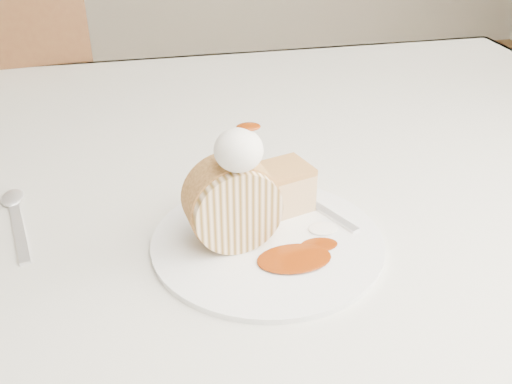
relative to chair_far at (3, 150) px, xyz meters
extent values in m
cube|color=beige|center=(0.38, -0.56, 0.20)|extent=(1.40, 0.90, 0.04)
cube|color=beige|center=(0.38, -0.11, 0.08)|extent=(1.40, 0.01, 0.28)
cylinder|color=brown|center=(1.00, -0.19, -0.17)|extent=(0.06, 0.06, 0.71)
cube|color=brown|center=(-0.01, 0.09, -0.08)|extent=(0.48, 0.48, 0.04)
cylinder|color=brown|center=(0.16, 0.29, -0.32)|extent=(0.04, 0.04, 0.43)
cylinder|color=brown|center=(0.20, -0.08, -0.32)|extent=(0.04, 0.04, 0.43)
cylinder|color=brown|center=(0.97, -0.35, -0.32)|extent=(0.04, 0.04, 0.41)
cylinder|color=white|center=(0.42, -0.78, 0.22)|extent=(0.30, 0.30, 0.01)
cylinder|color=#FFDDB1|center=(0.39, -0.77, 0.27)|extent=(0.09, 0.06, 0.09)
cube|color=tan|center=(0.46, -0.72, 0.25)|extent=(0.06, 0.06, 0.04)
ellipsoid|color=white|center=(0.39, -0.78, 0.34)|extent=(0.05, 0.05, 0.04)
ellipsoid|color=#752604|center=(0.41, -0.77, 0.36)|extent=(0.02, 0.02, 0.01)
cube|color=silver|center=(0.50, -0.74, 0.23)|extent=(0.08, 0.14, 0.00)
cube|color=silver|center=(0.17, -0.70, 0.22)|extent=(0.05, 0.15, 0.00)
camera|label=1|loc=(0.31, -1.24, 0.57)|focal=40.00mm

